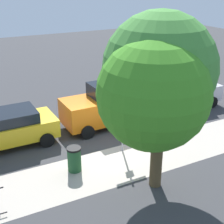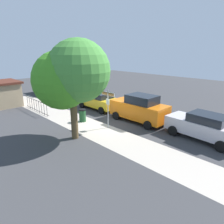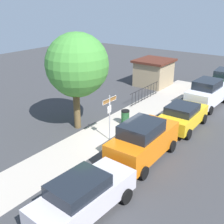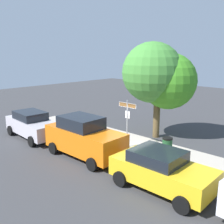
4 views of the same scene
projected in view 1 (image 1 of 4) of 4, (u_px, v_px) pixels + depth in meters
name	position (u px, v px, depth m)	size (l,w,h in m)	color
ground_plane	(107.00, 149.00, 13.96)	(60.00, 60.00, 0.00)	#38383A
sidewalk_strip	(74.00, 177.00, 12.05)	(24.00, 2.60, 0.00)	#B0A497
street_sign	(123.00, 109.00, 13.13)	(1.23, 0.07, 2.76)	#9EA0A5
shade_tree	(158.00, 79.00, 10.13)	(4.30, 4.32, 6.02)	brown
car_silver	(183.00, 92.00, 18.22)	(4.49, 2.12, 1.68)	#BDB7C0
car_orange	(109.00, 105.00, 15.90)	(4.54, 2.08, 2.13)	orange
car_yellow	(9.00, 128.00, 14.03)	(4.10, 2.14, 1.58)	gold
trash_bin	(74.00, 159.00, 12.26)	(0.55, 0.55, 0.98)	#1E4C28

